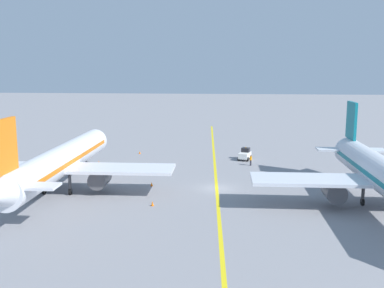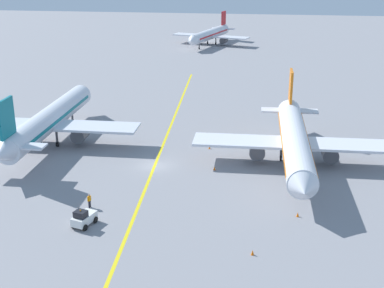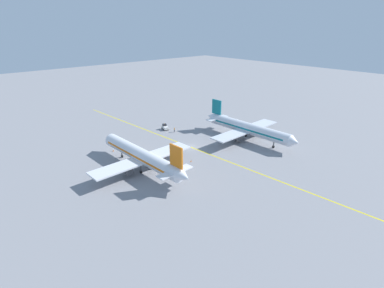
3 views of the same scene
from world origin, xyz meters
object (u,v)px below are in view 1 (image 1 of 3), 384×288
(baggage_tug_white, at_px, (245,154))
(ground_crew_worker, at_px, (251,160))
(traffic_cone_near_nose, at_px, (152,204))
(airplane_adjacent_stand, at_px, (60,162))
(traffic_cone_by_wingtip, at_px, (152,184))
(traffic_cone_mid_apron, at_px, (140,152))
(traffic_cone_far_edge, at_px, (99,162))
(airplane_at_gate, at_px, (384,177))

(baggage_tug_white, bearing_deg, ground_crew_worker, 100.46)
(traffic_cone_near_nose, bearing_deg, airplane_adjacent_stand, -21.95)
(ground_crew_worker, height_order, traffic_cone_near_nose, ground_crew_worker)
(traffic_cone_by_wingtip, bearing_deg, traffic_cone_mid_apron, -74.27)
(traffic_cone_mid_apron, relative_size, traffic_cone_by_wingtip, 1.00)
(traffic_cone_far_edge, bearing_deg, airplane_at_gate, 151.91)
(airplane_at_gate, distance_m, airplane_adjacent_stand, 37.36)
(airplane_adjacent_stand, relative_size, traffic_cone_far_edge, 64.49)
(traffic_cone_near_nose, bearing_deg, traffic_cone_mid_apron, -75.59)
(traffic_cone_near_nose, height_order, traffic_cone_far_edge, same)
(airplane_adjacent_stand, height_order, ground_crew_worker, airplane_adjacent_stand)
(baggage_tug_white, relative_size, traffic_cone_by_wingtip, 6.00)
(baggage_tug_white, bearing_deg, traffic_cone_far_edge, 13.23)
(airplane_at_gate, xyz_separation_m, traffic_cone_far_edge, (37.16, -19.83, -3.43))
(baggage_tug_white, relative_size, traffic_cone_far_edge, 6.00)
(airplane_adjacent_stand, distance_m, baggage_tug_white, 31.41)
(traffic_cone_by_wingtip, xyz_separation_m, traffic_cone_far_edge, (10.71, -12.36, 0.00))
(airplane_adjacent_stand, bearing_deg, traffic_cone_far_edge, -89.86)
(baggage_tug_white, bearing_deg, airplane_adjacent_stand, 42.44)
(traffic_cone_by_wingtip, relative_size, traffic_cone_far_edge, 1.00)
(traffic_cone_mid_apron, height_order, traffic_cone_by_wingtip, same)
(airplane_adjacent_stand, xyz_separation_m, baggage_tug_white, (-23.09, -21.11, -2.81))
(traffic_cone_near_nose, xyz_separation_m, traffic_cone_by_wingtip, (1.60, -8.26, 0.00))
(baggage_tug_white, distance_m, traffic_cone_by_wingtip, 21.71)
(airplane_at_gate, height_order, baggage_tug_white, airplane_at_gate)
(airplane_adjacent_stand, xyz_separation_m, ground_crew_worker, (-23.88, -16.80, -2.80))
(airplane_at_gate, distance_m, traffic_cone_by_wingtip, 27.70)
(traffic_cone_mid_apron, bearing_deg, traffic_cone_by_wingtip, 105.73)
(traffic_cone_near_nose, height_order, traffic_cone_mid_apron, same)
(airplane_at_gate, bearing_deg, airplane_adjacent_stand, -6.39)
(ground_crew_worker, bearing_deg, traffic_cone_far_edge, 2.70)
(airplane_adjacent_stand, bearing_deg, traffic_cone_near_nose, 158.05)
(traffic_cone_mid_apron, distance_m, traffic_cone_by_wingtip, 22.06)
(ground_crew_worker, height_order, traffic_cone_mid_apron, ground_crew_worker)
(traffic_cone_far_edge, bearing_deg, ground_crew_worker, -177.30)
(airplane_adjacent_stand, relative_size, ground_crew_worker, 21.11)
(baggage_tug_white, bearing_deg, traffic_cone_mid_apron, -10.58)
(baggage_tug_white, height_order, ground_crew_worker, baggage_tug_white)
(airplane_adjacent_stand, distance_m, traffic_cone_far_edge, 16.04)
(ground_crew_worker, xyz_separation_m, traffic_cone_near_nose, (11.61, 21.74, -0.63))
(airplane_at_gate, height_order, traffic_cone_mid_apron, airplane_at_gate)
(traffic_cone_near_nose, xyz_separation_m, traffic_cone_far_edge, (12.31, -20.62, 0.00))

